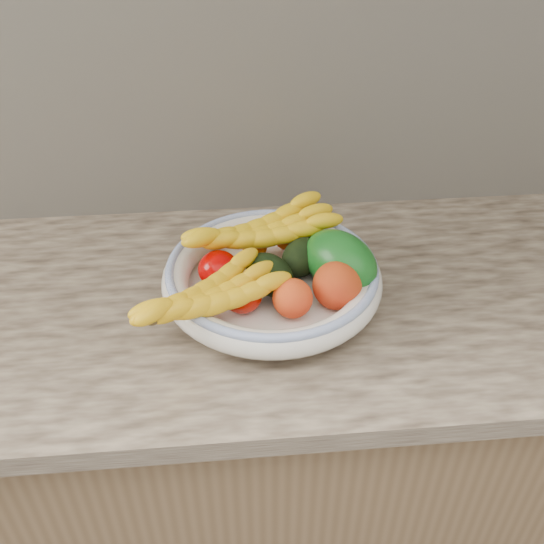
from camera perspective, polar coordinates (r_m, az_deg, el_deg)
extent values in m
cube|color=brown|center=(1.46, -0.07, -16.19)|extent=(2.40, 0.62, 0.86)
cube|color=tan|center=(1.13, -0.09, -2.60)|extent=(2.44, 0.66, 0.04)
cube|color=beige|center=(1.26, -1.40, 16.10)|extent=(2.40, 0.02, 0.50)
cylinder|color=silver|center=(1.10, 0.00, -2.15)|extent=(0.13, 0.13, 0.02)
cylinder|color=silver|center=(1.09, 0.00, -1.58)|extent=(0.32, 0.32, 0.01)
torus|color=silver|center=(1.07, 0.00, -0.51)|extent=(0.39, 0.39, 0.05)
torus|color=#3D5CAD|center=(1.06, 0.00, 0.43)|extent=(0.37, 0.37, 0.02)
ellipsoid|color=#F35805|center=(1.14, -1.64, 2.36)|extent=(0.05, 0.05, 0.04)
ellipsoid|color=#E85104|center=(1.16, 1.41, 3.22)|extent=(0.06, 0.06, 0.04)
ellipsoid|color=#AE0100|center=(1.07, -5.05, 0.27)|extent=(0.08, 0.08, 0.07)
ellipsoid|color=#BA0E01|center=(1.02, -2.83, -2.16)|extent=(0.08, 0.08, 0.06)
ellipsoid|color=black|center=(1.05, -0.25, -0.25)|extent=(0.12, 0.12, 0.07)
ellipsoid|color=black|center=(1.10, 2.83, 1.44)|extent=(0.11, 0.12, 0.07)
ellipsoid|color=#0F5114|center=(1.07, 6.40, 0.95)|extent=(0.19, 0.20, 0.13)
ellipsoid|color=orange|center=(1.00, 1.95, -2.48)|extent=(0.08, 0.08, 0.07)
ellipsoid|color=#DA5D16|center=(1.03, 6.15, -1.26)|extent=(0.11, 0.11, 0.08)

